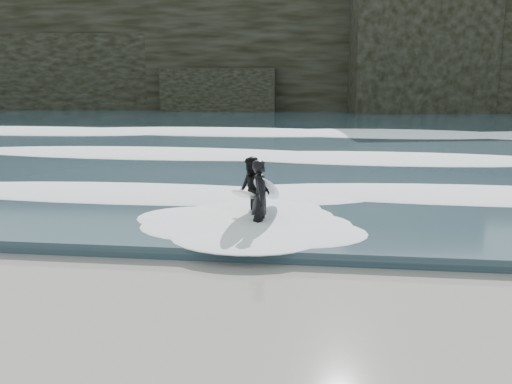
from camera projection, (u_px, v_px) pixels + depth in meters
ground at (243, 325)px, 9.50m from camera, size 120.00×120.00×0.00m
sea at (305, 129)px, 37.58m from camera, size 90.00×52.00×0.30m
headland at (313, 57)px, 53.00m from camera, size 70.00×9.00×10.00m
foam_near at (283, 189)px, 18.14m from camera, size 60.00×3.20×0.20m
foam_mid at (294, 155)px, 24.92m from camera, size 60.00×4.00×0.24m
foam_far at (303, 131)px, 33.64m from camera, size 60.00×4.80×0.30m
surfer_left at (258, 197)px, 14.52m from camera, size 0.99×2.12×1.92m
surfer_right at (253, 191)px, 15.30m from camera, size 1.33×2.04×1.86m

